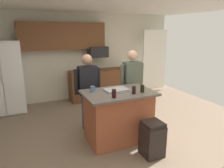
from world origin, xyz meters
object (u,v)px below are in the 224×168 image
person_host_foreground (88,87)px  tumbler_amber (142,89)px  kitchen_island (118,116)px  serving_tray (117,90)px  glass_dark_ale (114,93)px  mug_blue_stoneware (93,89)px  person_elder_center (132,82)px  refrigerator (3,78)px  microwave_over_range (98,52)px  glass_short_whisky (134,90)px  trash_bin (152,139)px

person_host_foreground → tumbler_amber: size_ratio=11.76×
kitchen_island → serving_tray: bearing=105.0°
glass_dark_ale → mug_blue_stoneware: bearing=115.1°
person_host_foreground → mug_blue_stoneware: size_ratio=13.36×
mug_blue_stoneware → person_elder_center: bearing=20.8°
person_host_foreground → kitchen_island: bearing=0.0°
glass_dark_ale → tumbler_amber: (0.60, 0.07, -0.00)m
refrigerator → microwave_over_range: bearing=2.6°
person_host_foreground → mug_blue_stoneware: bearing=-34.5°
refrigerator → serving_tray: 3.15m
glass_dark_ale → glass_short_whisky: glass_dark_ale is taller
microwave_over_range → glass_dark_ale: (-0.77, -2.85, -0.41)m
microwave_over_range → person_host_foreground: 2.15m
serving_tray → trash_bin: (0.31, -0.77, -0.69)m
serving_tray → microwave_over_range: bearing=77.3°
serving_tray → kitchen_island: bearing=-75.0°
microwave_over_range → kitchen_island: (-0.55, -2.59, -0.96)m
refrigerator → person_elder_center: 3.26m
refrigerator → trash_bin: bearing=-53.7°
refrigerator → glass_short_whisky: size_ratio=13.07×
mug_blue_stoneware → refrigerator: bearing=125.4°
mug_blue_stoneware → trash_bin: (0.73, -0.91, -0.72)m
refrigerator → person_elder_center: size_ratio=1.11×
trash_bin → serving_tray: bearing=111.8°
kitchen_island → trash_bin: kitchen_island is taller
person_host_foreground → person_elder_center: 1.00m
glass_dark_ale → serving_tray: 0.39m
glass_dark_ale → trash_bin: (0.51, -0.44, -0.74)m
person_host_foreground → tumbler_amber: bearing=12.3°
person_host_foreground → microwave_over_range: bearing=126.7°
refrigerator → glass_short_whisky: (2.24, -2.69, 0.12)m
glass_short_whisky → serving_tray: 0.35m
kitchen_island → serving_tray: 0.50m
glass_dark_ale → mug_blue_stoneware: size_ratio=1.21×
kitchen_island → glass_short_whisky: 0.62m
tumbler_amber → serving_tray: bearing=147.4°
kitchen_island → glass_dark_ale: 0.65m
kitchen_island → mug_blue_stoneware: 0.72m
person_elder_center → mug_blue_stoneware: 1.14m
microwave_over_range → tumbler_amber: bearing=-93.5°
microwave_over_range → glass_short_whisky: microwave_over_range is taller
tumbler_amber → trash_bin: bearing=-100.6°
mug_blue_stoneware → trash_bin: size_ratio=0.20×
mug_blue_stoneware → microwave_over_range: bearing=67.4°
kitchen_island → glass_short_whisky: glass_short_whisky is taller
refrigerator → person_host_foreground: (1.68, -1.75, 0.01)m
glass_short_whisky → tumbler_amber: size_ratio=1.03×
mug_blue_stoneware → tumbler_amber: (0.82, -0.40, 0.01)m
person_elder_center → serving_tray: (-0.64, -0.55, 0.03)m
person_elder_center → tumbler_amber: bearing=29.3°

